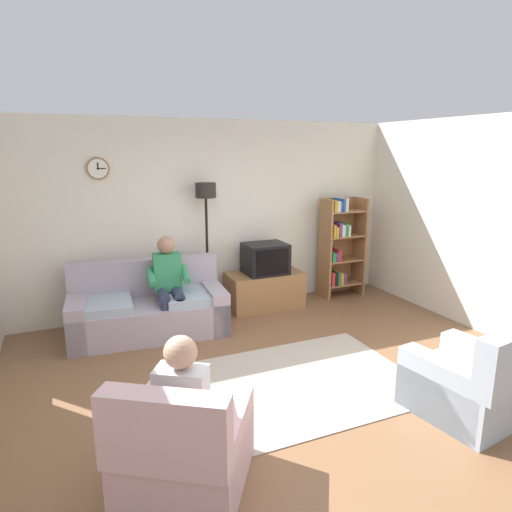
# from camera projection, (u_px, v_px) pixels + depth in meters

# --- Properties ---
(ground_plane) EXTENTS (12.00, 12.00, 0.00)m
(ground_plane) POSITION_uv_depth(u_px,v_px,m) (299.00, 387.00, 4.41)
(ground_plane) COLOR brown
(back_wall_assembly) EXTENTS (6.20, 0.17, 2.70)m
(back_wall_assembly) POSITION_uv_depth(u_px,v_px,m) (212.00, 216.00, 6.48)
(back_wall_assembly) COLOR silver
(back_wall_assembly) RESTS_ON ground_plane
(couch) EXTENTS (1.96, 1.02, 0.90)m
(couch) POSITION_uv_depth(u_px,v_px,m) (148.00, 310.00, 5.66)
(couch) COLOR #A899A8
(couch) RESTS_ON ground_plane
(tv_stand) EXTENTS (1.10, 0.56, 0.53)m
(tv_stand) POSITION_uv_depth(u_px,v_px,m) (264.00, 290.00, 6.61)
(tv_stand) COLOR olive
(tv_stand) RESTS_ON ground_plane
(tv) EXTENTS (0.60, 0.49, 0.44)m
(tv) POSITION_uv_depth(u_px,v_px,m) (265.00, 259.00, 6.48)
(tv) COLOR black
(tv) RESTS_ON tv_stand
(bookshelf) EXTENTS (0.68, 0.36, 1.57)m
(bookshelf) POSITION_uv_depth(u_px,v_px,m) (339.00, 246.00, 7.06)
(bookshelf) COLOR olive
(bookshelf) RESTS_ON ground_plane
(floor_lamp) EXTENTS (0.28, 0.28, 1.85)m
(floor_lamp) POSITION_uv_depth(u_px,v_px,m) (206.00, 212.00, 6.10)
(floor_lamp) COLOR black
(floor_lamp) RESTS_ON ground_plane
(armchair_near_window) EXTENTS (1.15, 1.17, 0.90)m
(armchair_near_window) POSITION_uv_depth(u_px,v_px,m) (184.00, 450.00, 3.04)
(armchair_near_window) COLOR beige
(armchair_near_window) RESTS_ON ground_plane
(armchair_near_bookshelf) EXTENTS (0.92, 0.99, 0.90)m
(armchair_near_bookshelf) POSITION_uv_depth(u_px,v_px,m) (470.00, 384.00, 3.90)
(armchair_near_bookshelf) COLOR #9EADBC
(armchair_near_bookshelf) RESTS_ON ground_plane
(area_rug) EXTENTS (2.20, 1.70, 0.01)m
(area_rug) POSITION_uv_depth(u_px,v_px,m) (303.00, 381.00, 4.52)
(area_rug) COLOR #AD9E8E
(area_rug) RESTS_ON ground_plane
(person_on_couch) EXTENTS (0.53, 0.56, 1.24)m
(person_on_couch) POSITION_uv_depth(u_px,v_px,m) (169.00, 280.00, 5.57)
(person_on_couch) COLOR #338C59
(person_on_couch) RESTS_ON ground_plane
(person_in_left_armchair) EXTENTS (0.61, 0.64, 1.12)m
(person_in_left_armchair) POSITION_uv_depth(u_px,v_px,m) (187.00, 402.00, 3.06)
(person_in_left_armchair) COLOR silver
(person_in_left_armchair) RESTS_ON ground_plane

